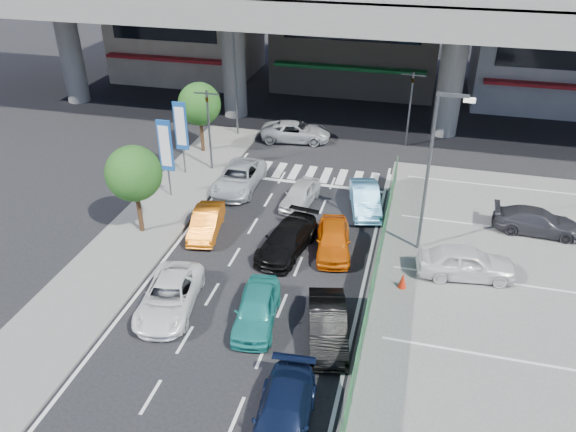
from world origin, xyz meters
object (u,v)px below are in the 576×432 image
(street_lamp_left, at_px, (237,70))
(minivan_navy_back, at_px, (283,417))
(parked_sedan_white, at_px, (466,262))
(taxi_teal_mid, at_px, (257,309))
(taxi_orange_left, at_px, (206,222))
(crossing_wagon_silver, at_px, (296,132))
(signboard_far, at_px, (181,128))
(sedan_black_mid, at_px, (287,240))
(traffic_cone, at_px, (403,280))
(tree_near, at_px, (134,174))
(taxi_orange_right, at_px, (333,239))
(traffic_light_left, at_px, (208,111))
(tree_far, at_px, (199,104))
(parked_sedan_dgrey, at_px, (537,221))
(street_lamp_right, at_px, (433,161))
(sedan_white_front_mid, at_px, (300,194))
(hatch_black_mid_right, at_px, (328,325))
(kei_truck_front_right, at_px, (365,199))
(wagon_silver_front_left, at_px, (239,178))
(traffic_light_right, at_px, (412,91))
(sedan_white_mid_left, at_px, (169,297))
(signboard_near, at_px, (166,148))

(street_lamp_left, xyz_separation_m, minivan_navy_back, (9.61, -24.23, -4.11))
(parked_sedan_white, bearing_deg, taxi_teal_mid, 115.62)
(taxi_orange_left, relative_size, crossing_wagon_silver, 0.78)
(signboard_far, height_order, minivan_navy_back, signboard_far)
(sedan_black_mid, distance_m, parked_sedan_white, 8.44)
(crossing_wagon_silver, distance_m, parked_sedan_white, 17.96)
(traffic_cone, bearing_deg, tree_near, 173.75)
(taxi_orange_right, bearing_deg, sedan_black_mid, -176.44)
(traffic_light_left, distance_m, taxi_orange_right, 12.16)
(parked_sedan_white, bearing_deg, taxi_orange_left, 79.81)
(tree_far, height_order, parked_sedan_dgrey, tree_far)
(taxi_teal_mid, bearing_deg, parked_sedan_dgrey, 33.37)
(parked_sedan_white, height_order, parked_sedan_dgrey, parked_sedan_white)
(traffic_light_left, distance_m, taxi_teal_mid, 15.38)
(street_lamp_right, bearing_deg, taxi_orange_left, -173.61)
(tree_far, height_order, sedan_white_front_mid, tree_far)
(street_lamp_left, xyz_separation_m, parked_sedan_dgrey, (19.15, -8.99, -4.08))
(signboard_far, xyz_separation_m, taxi_orange_right, (10.56, -6.30, -2.37))
(hatch_black_mid_right, relative_size, parked_sedan_white, 0.95)
(sedan_black_mid, bearing_deg, kei_truck_front_right, 67.88)
(tree_far, distance_m, minivan_navy_back, 23.67)
(wagon_silver_front_left, bearing_deg, street_lamp_right, -20.48)
(signboard_far, height_order, tree_near, tree_near)
(traffic_light_left, relative_size, traffic_light_right, 1.00)
(street_lamp_left, bearing_deg, signboard_far, -100.31)
(tree_far, height_order, sedan_white_mid_left, tree_far)
(taxi_orange_right, relative_size, sedan_white_front_mid, 1.10)
(taxi_teal_mid, height_order, wagon_silver_front_left, same)
(traffic_light_left, distance_m, parked_sedan_dgrey, 19.53)
(parked_sedan_dgrey, relative_size, traffic_cone, 5.86)
(street_lamp_right, bearing_deg, taxi_orange_right, -162.77)
(signboard_near, bearing_deg, signboard_far, 97.59)
(minivan_navy_back, distance_m, sedan_black_mid, 10.69)
(traffic_light_left, xyz_separation_m, wagon_silver_front_left, (2.50, -2.01, -3.25))
(signboard_far, height_order, taxi_orange_right, signboard_far)
(traffic_cone, bearing_deg, taxi_teal_mid, -146.08)
(sedan_white_mid_left, bearing_deg, sedan_black_mid, 47.07)
(minivan_navy_back, bearing_deg, kei_truck_front_right, 83.62)
(tree_near, bearing_deg, sedan_white_mid_left, -52.96)
(sedan_white_front_mid, xyz_separation_m, kei_truck_front_right, (3.63, 0.24, 0.06))
(tree_far, height_order, traffic_cone, tree_far)
(signboard_near, relative_size, kei_truck_front_right, 1.12)
(signboard_far, bearing_deg, sedan_white_front_mid, -14.22)
(signboard_near, height_order, sedan_white_mid_left, signboard_near)
(taxi_teal_mid, distance_m, wagon_silver_front_left, 12.15)
(street_lamp_left, distance_m, taxi_orange_left, 14.10)
(street_lamp_right, bearing_deg, sedan_black_mid, -163.97)
(tree_near, height_order, minivan_navy_back, tree_near)
(parked_sedan_white, bearing_deg, tree_far, 51.34)
(taxi_orange_left, bearing_deg, sedan_white_mid_left, -92.88)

